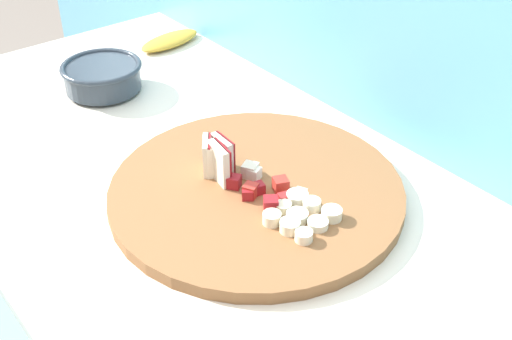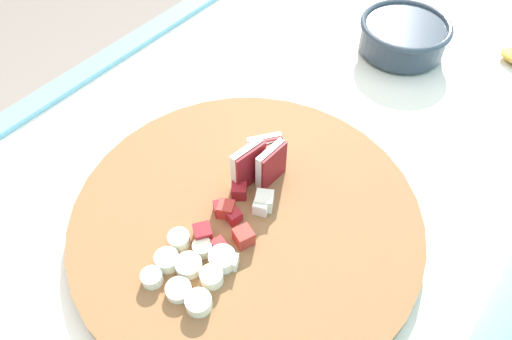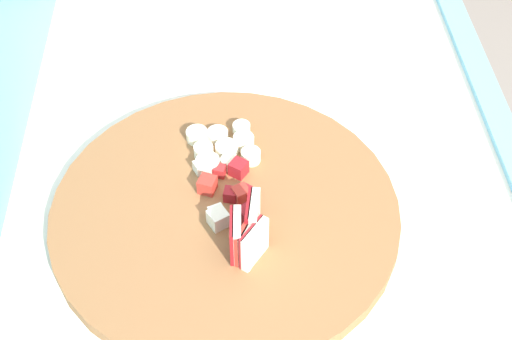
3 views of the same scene
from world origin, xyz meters
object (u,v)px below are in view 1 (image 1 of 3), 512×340
object	(u,v)px
banana_peel	(170,40)
banana_slice_rows	(301,215)
apple_wedge_fan	(216,158)
ceramic_bowl	(102,76)
apple_dice_pile	(261,186)
cutting_board	(256,192)

from	to	relation	value
banana_peel	banana_slice_rows	bearing A→B (deg)	-16.81
apple_wedge_fan	banana_peel	size ratio (longest dim) A/B	0.53
apple_wedge_fan	ceramic_bowl	xyz separation A→B (m)	(-0.36, 0.01, -0.01)
apple_dice_pile	ceramic_bowl	distance (m)	0.44
apple_wedge_fan	apple_dice_pile	world-z (taller)	apple_wedge_fan
banana_peel	apple_wedge_fan	bearing A→B (deg)	-24.56
banana_peel	cutting_board	bearing A→B (deg)	-19.60
banana_slice_rows	apple_wedge_fan	bearing A→B (deg)	-170.79
apple_dice_pile	banana_peel	size ratio (longest dim) A/B	0.76
ceramic_bowl	banana_peel	distance (m)	0.23
cutting_board	apple_dice_pile	distance (m)	0.02
cutting_board	ceramic_bowl	xyz separation A→B (m)	(-0.42, -0.02, 0.02)
apple_wedge_fan	ceramic_bowl	bearing A→B (deg)	178.88
apple_dice_pile	banana_slice_rows	size ratio (longest dim) A/B	1.16
cutting_board	banana_slice_rows	world-z (taller)	banana_slice_rows
banana_slice_rows	apple_dice_pile	bearing A→B (deg)	-177.99
ceramic_bowl	banana_peel	xyz separation A→B (m)	(-0.10, 0.20, -0.02)
cutting_board	apple_wedge_fan	xyz separation A→B (m)	(-0.06, -0.02, 0.04)
banana_peel	apple_dice_pile	bearing A→B (deg)	-19.38
apple_wedge_fan	apple_dice_pile	bearing A→B (deg)	16.49
cutting_board	ceramic_bowl	bearing A→B (deg)	-177.61
apple_wedge_fan	banana_slice_rows	xyz separation A→B (m)	(0.15, 0.02, -0.02)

